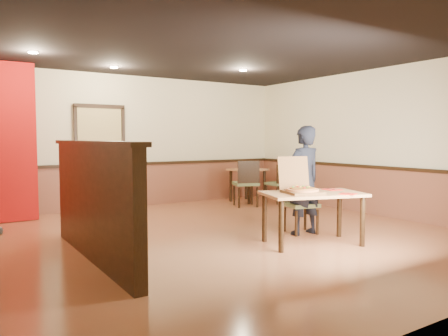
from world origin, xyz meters
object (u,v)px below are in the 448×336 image
object	(u,v)px
diner_chair	(299,201)
side_table	(248,176)
side_chair_right	(280,182)
condiment	(251,166)
main_table	(313,200)
pizza_box	(301,188)
diner	(304,180)
side_chair_left	(247,182)

from	to	relation	value
diner_chair	side_table	size ratio (longest dim) A/B	1.04
side_chair_right	condiment	distance (m)	0.76
main_table	pizza_box	bearing A→B (deg)	179.79
diner_chair	diner	xyz separation A→B (m)	(-0.04, -0.14, 0.34)
side_chair_left	diner	size ratio (longest dim) A/B	0.60
pizza_box	side_chair_left	bearing A→B (deg)	81.97
main_table	condiment	distance (m)	4.03
diner	pizza_box	distance (m)	0.69
side_chair_right	pizza_box	distance (m)	3.86
diner_chair	condiment	distance (m)	3.28
side_chair_left	diner	bearing A→B (deg)	92.51
side_chair_left	pizza_box	xyz separation A→B (m)	(-1.32, -3.12, 0.24)
diner	side_chair_left	bearing A→B (deg)	-106.49
diner_chair	side_table	xyz separation A→B (m)	(1.26, 3.12, 0.09)
main_table	diner	size ratio (longest dim) A/B	0.91
side_table	condiment	world-z (taller)	condiment
side_chair_right	condiment	size ratio (longest dim) A/B	6.63
main_table	side_chair_left	bearing A→B (deg)	87.58
side_chair_left	side_chair_right	xyz separation A→B (m)	(0.93, 0.00, -0.06)
pizza_box	condiment	world-z (taller)	pizza_box
side_table	condiment	size ratio (longest dim) A/B	6.44
main_table	side_chair_right	xyz separation A→B (m)	(2.08, 3.18, -0.13)
main_table	side_chair_left	xyz separation A→B (m)	(1.15, 3.17, -0.07)
main_table	side_chair_left	world-z (taller)	side_chair_left
diner_chair	side_chair_left	xyz separation A→B (m)	(0.78, 2.50, 0.05)
side_chair_right	condiment	bearing A→B (deg)	-51.25
pizza_box	main_table	bearing A→B (deg)	-2.73
side_table	condiment	bearing A→B (deg)	-87.39
condiment	side_chair_right	bearing A→B (deg)	-48.42
pizza_box	side_chair_right	bearing A→B (deg)	69.16
diner_chair	diner	size ratio (longest dim) A/B	0.54
diner_chair	pizza_box	distance (m)	0.87
pizza_box	side_table	bearing A→B (deg)	79.27
diner_chair	pizza_box	bearing A→B (deg)	-117.97
side_chair_left	main_table	bearing A→B (deg)	89.93
side_chair_right	condiment	xyz separation A→B (m)	(-0.45, 0.51, 0.34)
main_table	diner_chair	distance (m)	0.78
main_table	diner	distance (m)	0.66
side_chair_left	side_chair_right	world-z (taller)	side_chair_left
side_table	pizza_box	distance (m)	4.15
diner_chair	diner	world-z (taller)	diner
main_table	condiment	world-z (taller)	condiment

